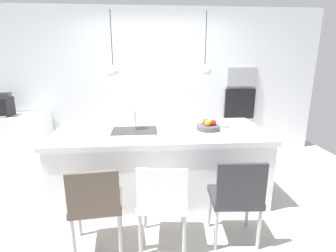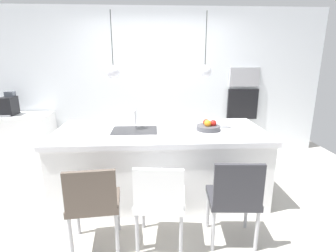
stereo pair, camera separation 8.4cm
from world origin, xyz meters
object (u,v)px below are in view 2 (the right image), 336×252
(chair_far, at_px, (234,196))
(chair_middle, at_px, (160,199))
(coffee_machine, at_px, (9,105))
(oven, at_px, (242,104))
(microwave, at_px, (244,77))
(chair_near, at_px, (93,201))
(fruit_bowl, at_px, (208,127))

(chair_far, bearing_deg, chair_middle, -179.95)
(coffee_machine, bearing_deg, chair_middle, -42.87)
(oven, bearing_deg, microwave, 0.00)
(coffee_machine, height_order, chair_near, coffee_machine)
(coffee_machine, relative_size, oven, 0.68)
(coffee_machine, height_order, oven, coffee_machine)
(chair_middle, bearing_deg, oven, 57.91)
(microwave, bearing_deg, chair_middle, -122.09)
(chair_near, height_order, chair_middle, chair_middle)
(oven, xyz_separation_m, chair_middle, (-1.61, -2.57, -0.41))
(chair_middle, bearing_deg, chair_near, 179.58)
(microwave, xyz_separation_m, oven, (0.00, 0.00, -0.50))
(fruit_bowl, distance_m, chair_far, 1.05)
(chair_middle, xyz_separation_m, chair_far, (0.70, 0.00, 0.00))
(oven, distance_m, chair_middle, 3.06)
(chair_middle, bearing_deg, microwave, 57.91)
(coffee_machine, distance_m, oven, 4.07)
(fruit_bowl, xyz_separation_m, chair_middle, (-0.64, -0.96, -0.43))
(microwave, bearing_deg, oven, 0.00)
(microwave, distance_m, chair_far, 2.87)
(fruit_bowl, distance_m, microwave, 1.95)
(microwave, bearing_deg, chair_near, -130.90)
(coffee_machine, distance_m, microwave, 4.09)
(microwave, xyz_separation_m, chair_far, (-0.91, -2.57, -0.90))
(microwave, bearing_deg, chair_far, -109.53)
(coffee_machine, bearing_deg, microwave, 4.18)
(oven, xyz_separation_m, chair_near, (-2.22, -2.57, -0.41))
(oven, distance_m, chair_near, 3.42)
(chair_near, bearing_deg, coffee_machine, 129.01)
(coffee_machine, distance_m, chair_near, 2.96)
(fruit_bowl, relative_size, oven, 0.53)
(chair_middle, bearing_deg, fruit_bowl, 56.39)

